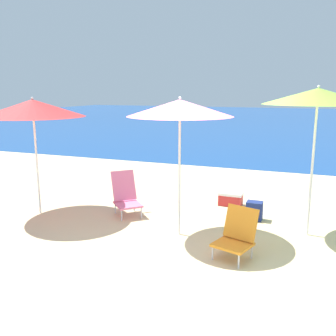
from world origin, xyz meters
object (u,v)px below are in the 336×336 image
beach_umbrella_red (33,108)px  beach_chair_orange (237,234)px  beach_umbrella_lime (318,96)px  backpack_navy (254,211)px  cooler_box (231,199)px  beach_umbrella_pink (180,108)px  beach_chair_pink (126,195)px

beach_umbrella_red → beach_chair_orange: bearing=-8.0°
beach_umbrella_lime → backpack_navy: bearing=155.7°
beach_umbrella_lime → backpack_navy: beach_umbrella_lime is taller
beach_umbrella_lime → beach_umbrella_red: 4.69m
beach_umbrella_lime → backpack_navy: 2.21m
cooler_box → beach_umbrella_pink: bearing=-103.5°
beach_umbrella_lime → beach_chair_orange: 2.35m
beach_umbrella_lime → beach_umbrella_red: bearing=-171.8°
beach_chair_orange → backpack_navy: (0.00, 1.59, -0.17)m
beach_chair_orange → beach_chair_pink: beach_chair_pink is taller
beach_umbrella_pink → cooler_box: 2.62m
beach_umbrella_pink → beach_chair_orange: beach_umbrella_pink is taller
beach_umbrella_red → cooler_box: bearing=29.0°
cooler_box → backpack_navy: bearing=-51.1°
beach_umbrella_pink → backpack_navy: bearing=48.1°
beach_chair_pink → beach_umbrella_red: bearing=155.7°
beach_umbrella_pink → backpack_navy: beach_umbrella_pink is taller
beach_umbrella_pink → beach_umbrella_lime: size_ratio=0.93×
beach_chair_pink → backpack_navy: (2.25, 0.52, -0.20)m
backpack_navy → beach_chair_orange: bearing=-90.2°
beach_umbrella_lime → beach_umbrella_pink: bearing=-159.2°
beach_chair_orange → backpack_navy: 1.60m
beach_umbrella_pink → backpack_navy: size_ratio=6.54×
backpack_navy → beach_chair_pink: bearing=-166.9°
backpack_navy → beach_umbrella_pink: bearing=-131.9°
beach_umbrella_lime → beach_chair_pink: size_ratio=2.97×
beach_chair_orange → cooler_box: 2.37m
beach_umbrella_lime → backpack_navy: (-0.89, 0.40, -1.98)m
beach_chair_pink → cooler_box: beach_chair_pink is taller
cooler_box → beach_umbrella_lime: bearing=-37.2°
beach_chair_pink → backpack_navy: size_ratio=2.37×
beach_umbrella_pink → cooler_box: size_ratio=4.70×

